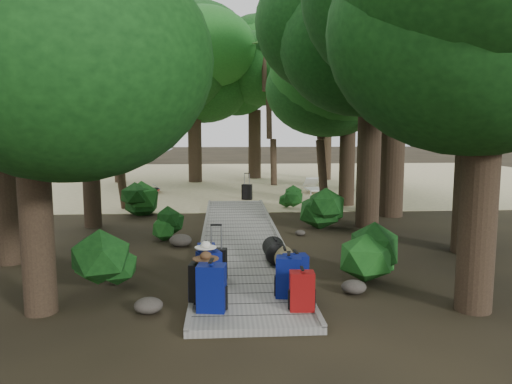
{
  "coord_description": "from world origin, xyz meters",
  "views": [
    {
      "loc": [
        -0.43,
        -11.58,
        2.9
      ],
      "look_at": [
        0.51,
        2.84,
        1.0
      ],
      "focal_mm": 35.0,
      "sensor_mm": 36.0,
      "label": 1
    }
  ],
  "objects_px": {
    "backpack_left_a": "(211,285)",
    "suitcase_on_boardwalk": "(217,264)",
    "backpack_right_a": "(302,289)",
    "sun_lounger": "(314,186)",
    "backpack_left_c": "(209,268)",
    "duffel_right_black": "(275,250)",
    "duffel_right_khaki": "(285,259)",
    "kayak": "(154,190)",
    "backpack_right_d": "(289,266)",
    "backpack_right_b": "(289,275)",
    "lone_suitcase_on_sand": "(247,192)",
    "backpack_left_d": "(206,254)",
    "backpack_left_b": "(202,281)",
    "backpack_right_c": "(296,271)"
  },
  "relations": [
    {
      "from": "backpack_left_c",
      "to": "duffel_right_black",
      "type": "relative_size",
      "value": 1.03
    },
    {
      "from": "duffel_right_khaki",
      "to": "backpack_left_a",
      "type": "bearing_deg",
      "value": -121.07
    },
    {
      "from": "duffel_right_khaki",
      "to": "backpack_right_b",
      "type": "bearing_deg",
      "value": -92.91
    },
    {
      "from": "backpack_left_b",
      "to": "backpack_right_a",
      "type": "xyz_separation_m",
      "value": [
        1.53,
        -0.44,
        -0.02
      ]
    },
    {
      "from": "lone_suitcase_on_sand",
      "to": "duffel_right_khaki",
      "type": "bearing_deg",
      "value": -70.18
    },
    {
      "from": "backpack_left_a",
      "to": "kayak",
      "type": "bearing_deg",
      "value": 109.41
    },
    {
      "from": "backpack_right_b",
      "to": "suitcase_on_boardwalk",
      "type": "relative_size",
      "value": 1.3
    },
    {
      "from": "duffel_right_khaki",
      "to": "lone_suitcase_on_sand",
      "type": "bearing_deg",
      "value": 93.19
    },
    {
      "from": "lone_suitcase_on_sand",
      "to": "kayak",
      "type": "xyz_separation_m",
      "value": [
        -3.92,
        2.11,
        -0.15
      ]
    },
    {
      "from": "backpack_left_b",
      "to": "kayak",
      "type": "height_order",
      "value": "backpack_left_b"
    },
    {
      "from": "backpack_right_a",
      "to": "duffel_right_khaki",
      "type": "height_order",
      "value": "backpack_right_a"
    },
    {
      "from": "backpack_right_c",
      "to": "backpack_right_b",
      "type": "bearing_deg",
      "value": -121.63
    },
    {
      "from": "backpack_left_a",
      "to": "duffel_right_khaki",
      "type": "bearing_deg",
      "value": 65.56
    },
    {
      "from": "backpack_right_d",
      "to": "duffel_right_black",
      "type": "bearing_deg",
      "value": 89.68
    },
    {
      "from": "duffel_right_black",
      "to": "sun_lounger",
      "type": "xyz_separation_m",
      "value": [
        2.88,
        11.14,
        -0.01
      ]
    },
    {
      "from": "backpack_left_c",
      "to": "backpack_left_d",
      "type": "bearing_deg",
      "value": 73.34
    },
    {
      "from": "duffel_right_khaki",
      "to": "kayak",
      "type": "distance_m",
      "value": 12.92
    },
    {
      "from": "backpack_right_b",
      "to": "duffel_right_khaki",
      "type": "bearing_deg",
      "value": 94.69
    },
    {
      "from": "backpack_left_a",
      "to": "duffel_right_black",
      "type": "height_order",
      "value": "backpack_left_a"
    },
    {
      "from": "backpack_right_a",
      "to": "backpack_left_c",
      "type": "bearing_deg",
      "value": 146.03
    },
    {
      "from": "backpack_left_b",
      "to": "suitcase_on_boardwalk",
      "type": "distance_m",
      "value": 1.21
    },
    {
      "from": "backpack_left_a",
      "to": "suitcase_on_boardwalk",
      "type": "height_order",
      "value": "backpack_left_a"
    },
    {
      "from": "backpack_left_c",
      "to": "kayak",
      "type": "distance_m",
      "value": 13.59
    },
    {
      "from": "backpack_left_b",
      "to": "backpack_right_b",
      "type": "xyz_separation_m",
      "value": [
        1.41,
        0.16,
        0.02
      ]
    },
    {
      "from": "backpack_right_d",
      "to": "backpack_left_a",
      "type": "bearing_deg",
      "value": -138.78
    },
    {
      "from": "backpack_right_a",
      "to": "sun_lounger",
      "type": "xyz_separation_m",
      "value": [
        2.76,
        13.98,
        -0.12
      ]
    },
    {
      "from": "backpack_left_b",
      "to": "kayak",
      "type": "xyz_separation_m",
      "value": [
        -2.64,
        13.98,
        -0.3
      ]
    },
    {
      "from": "backpack_left_d",
      "to": "lone_suitcase_on_sand",
      "type": "height_order",
      "value": "backpack_left_d"
    },
    {
      "from": "backpack_left_d",
      "to": "duffel_right_black",
      "type": "relative_size",
      "value": 0.74
    },
    {
      "from": "backpack_left_b",
      "to": "kayak",
      "type": "relative_size",
      "value": 0.23
    },
    {
      "from": "backpack_left_b",
      "to": "backpack_right_c",
      "type": "xyz_separation_m",
      "value": [
        1.57,
        0.48,
        -0.01
      ]
    },
    {
      "from": "backpack_right_a",
      "to": "backpack_right_c",
      "type": "distance_m",
      "value": 0.92
    },
    {
      "from": "backpack_left_d",
      "to": "suitcase_on_boardwalk",
      "type": "bearing_deg",
      "value": -79.63
    },
    {
      "from": "duffel_right_black",
      "to": "suitcase_on_boardwalk",
      "type": "xyz_separation_m",
      "value": [
        -1.2,
        -1.2,
        0.07
      ]
    },
    {
      "from": "backpack_right_d",
      "to": "sun_lounger",
      "type": "height_order",
      "value": "sun_lounger"
    },
    {
      "from": "backpack_left_d",
      "to": "duffel_right_khaki",
      "type": "xyz_separation_m",
      "value": [
        1.54,
        -0.25,
        -0.06
      ]
    },
    {
      "from": "backpack_left_a",
      "to": "duffel_right_khaki",
      "type": "height_order",
      "value": "backpack_left_a"
    },
    {
      "from": "backpack_left_a",
      "to": "backpack_left_b",
      "type": "height_order",
      "value": "backpack_left_a"
    },
    {
      "from": "duffel_right_black",
      "to": "backpack_right_a",
      "type": "bearing_deg",
      "value": -90.63
    },
    {
      "from": "backpack_left_d",
      "to": "backpack_right_d",
      "type": "height_order",
      "value": "backpack_left_d"
    },
    {
      "from": "backpack_left_a",
      "to": "backpack_right_b",
      "type": "distance_m",
      "value": 1.37
    },
    {
      "from": "backpack_right_a",
      "to": "backpack_right_c",
      "type": "height_order",
      "value": "backpack_right_c"
    },
    {
      "from": "backpack_left_a",
      "to": "backpack_left_d",
      "type": "relative_size",
      "value": 1.52
    },
    {
      "from": "duffel_right_khaki",
      "to": "sun_lounger",
      "type": "relative_size",
      "value": 0.31
    },
    {
      "from": "backpack_left_b",
      "to": "lone_suitcase_on_sand",
      "type": "xyz_separation_m",
      "value": [
        1.28,
        11.87,
        -0.15
      ]
    },
    {
      "from": "backpack_left_d",
      "to": "backpack_right_b",
      "type": "relative_size",
      "value": 0.7
    },
    {
      "from": "backpack_right_a",
      "to": "backpack_right_b",
      "type": "xyz_separation_m",
      "value": [
        -0.12,
        0.6,
        0.04
      ]
    },
    {
      "from": "backpack_left_d",
      "to": "sun_lounger",
      "type": "distance_m",
      "value": 12.3
    },
    {
      "from": "backpack_left_a",
      "to": "backpack_right_a",
      "type": "xyz_separation_m",
      "value": [
        1.37,
        -0.05,
        -0.07
      ]
    },
    {
      "from": "backpack_right_c",
      "to": "lone_suitcase_on_sand",
      "type": "relative_size",
      "value": 1.13
    }
  ]
}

